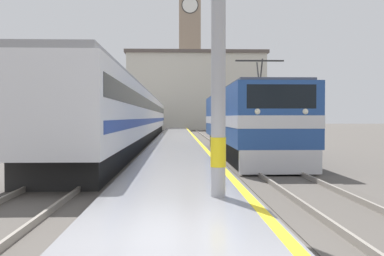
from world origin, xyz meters
TOP-DOWN VIEW (x-y plane):
  - ground_plane at (0.00, 30.00)m, footprint 200.00×200.00m
  - platform at (0.00, 25.00)m, footprint 3.19×140.00m
  - rail_track_near at (3.45, 25.00)m, footprint 2.83×140.00m
  - rail_track_far at (-3.30, 25.00)m, footprint 2.84×140.00m
  - locomotive_train at (3.45, 16.33)m, footprint 2.92×15.92m
  - passenger_train at (-3.30, 31.42)m, footprint 2.92×53.66m
  - clock_tower at (2.49, 79.95)m, footprint 5.08×5.08m
  - station_building at (3.05, 66.25)m, footprint 21.86×10.43m

SIDE VIEW (x-z plane):
  - ground_plane at x=0.00m, z-range 0.00..0.00m
  - rail_track_near at x=3.45m, z-range -0.05..0.11m
  - rail_track_far at x=-3.30m, z-range -0.05..0.11m
  - platform at x=0.00m, z-range 0.00..0.39m
  - locomotive_train at x=3.45m, z-range -0.44..3.94m
  - passenger_train at x=-3.30m, z-range 0.15..4.00m
  - station_building at x=3.05m, z-range 0.02..12.23m
  - clock_tower at x=2.49m, z-range 0.86..30.29m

